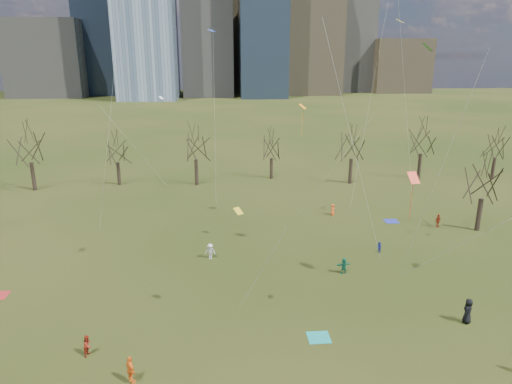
{
  "coord_description": "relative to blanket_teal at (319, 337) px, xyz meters",
  "views": [
    {
      "loc": [
        -3.27,
        -28.81,
        19.23
      ],
      "look_at": [
        0.0,
        12.0,
        7.0
      ],
      "focal_mm": 32.0,
      "sensor_mm": 36.0,
      "label": 1
    }
  ],
  "objects": [
    {
      "name": "ground",
      "position": [
        -3.43,
        1.14,
        -0.01
      ],
      "size": [
        500.0,
        500.0,
        0.0
      ],
      "primitive_type": "plane",
      "color": "black",
      "rests_on": "ground"
    },
    {
      "name": "downtown_skyline",
      "position": [
        -5.86,
        211.78,
        38.99
      ],
      "size": [
        212.5,
        78.0,
        118.0
      ],
      "color": "slate",
      "rests_on": "ground"
    },
    {
      "name": "bare_tree_row",
      "position": [
        -3.52,
        38.36,
        6.1
      ],
      "size": [
        113.04,
        29.8,
        9.5
      ],
      "color": "black",
      "rests_on": "ground"
    },
    {
      "name": "blanket_teal",
      "position": [
        0.0,
        0.0,
        0.0
      ],
      "size": [
        1.6,
        1.5,
        0.03
      ],
      "primitive_type": "cube",
      "color": "teal",
      "rests_on": "ground"
    },
    {
      "name": "blanket_navy",
      "position": [
        13.83,
        22.8,
        0.0
      ],
      "size": [
        1.6,
        1.5,
        0.03
      ],
      "primitive_type": "cube",
      "color": "#232EA4",
      "rests_on": "ground"
    },
    {
      "name": "person_2",
      "position": [
        -15.8,
        -0.69,
        0.73
      ],
      "size": [
        0.73,
        0.84,
        1.49
      ],
      "primitive_type": "imported",
      "rotation": [
        0.0,
        0.0,
        1.31
      ],
      "color": "#A42A17",
      "rests_on": "ground"
    },
    {
      "name": "person_4",
      "position": [
        -12.44,
        -3.67,
        0.9
      ],
      "size": [
        0.99,
        1.14,
        1.84
      ],
      "primitive_type": "imported",
      "rotation": [
        0.0,
        0.0,
        2.19
      ],
      "color": "orange",
      "rests_on": "ground"
    },
    {
      "name": "person_5",
      "position": [
        4.39,
        9.71,
        0.75
      ],
      "size": [
        1.47,
        0.67,
        1.53
      ],
      "primitive_type": "imported",
      "rotation": [
        0.0,
        0.0,
        3.3
      ],
      "color": "#19724F",
      "rests_on": "ground"
    },
    {
      "name": "person_6",
      "position": [
        11.48,
        1.01,
        0.97
      ],
      "size": [
        1.12,
        1.12,
        1.96
      ],
      "primitive_type": "imported",
      "rotation": [
        0.0,
        0.0,
        3.94
      ],
      "color": "black",
      "rests_on": "ground"
    },
    {
      "name": "person_8",
      "position": [
        9.18,
        13.91,
        0.57
      ],
      "size": [
        0.57,
        0.66,
        1.16
      ],
      "primitive_type": "imported",
      "rotation": [
        0.0,
        0.0,
        4.97
      ],
      "color": "#242E9C",
      "rests_on": "ground"
    },
    {
      "name": "person_9",
      "position": [
        -7.89,
        13.88,
        0.78
      ],
      "size": [
        1.13,
        0.82,
        1.58
      ],
      "primitive_type": "imported",
      "rotation": [
        0.0,
        0.0,
        6.04
      ],
      "color": "silver",
      "rests_on": "ground"
    },
    {
      "name": "person_10",
      "position": [
        18.53,
        20.54,
        0.77
      ],
      "size": [
        0.99,
        0.76,
        1.57
      ],
      "primitive_type": "imported",
      "rotation": [
        0.0,
        0.0,
        0.47
      ],
      "color": "#9E2A16",
      "rests_on": "ground"
    },
    {
      "name": "person_12",
      "position": [
        7.25,
        25.59,
        0.72
      ],
      "size": [
        0.72,
        0.84,
        1.46
      ],
      "primitive_type": "imported",
      "rotation": [
        0.0,
        0.0,
        1.14
      ],
      "color": "#FD591C",
      "rests_on": "ground"
    },
    {
      "name": "kites_airborne",
      "position": [
        0.81,
        16.35,
        13.22
      ],
      "size": [
        49.58,
        39.33,
        31.37
      ],
      "color": "yellow",
      "rests_on": "ground"
    }
  ]
}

